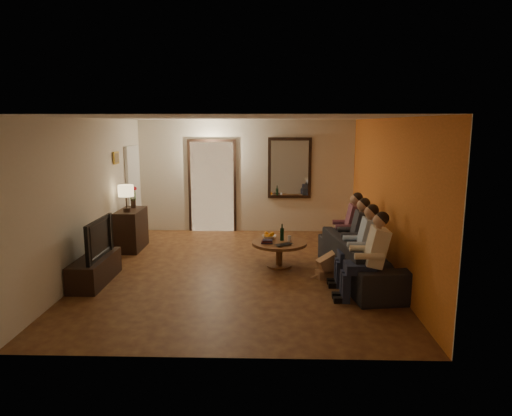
{
  "coord_description": "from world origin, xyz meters",
  "views": [
    {
      "loc": [
        0.52,
        -7.56,
        2.5
      ],
      "look_at": [
        0.3,
        0.3,
        1.05
      ],
      "focal_mm": 32.0,
      "sensor_mm": 36.0,
      "label": 1
    }
  ],
  "objects_px": {
    "tv_stand": "(95,270)",
    "person_b": "(363,249)",
    "table_lamp": "(126,198)",
    "dog": "(331,261)",
    "laptop": "(285,245)",
    "person_c": "(356,239)",
    "wine_bottle": "(282,232)",
    "person_a": "(372,260)",
    "tv": "(93,238)",
    "sofa": "(365,259)",
    "coffee_table": "(279,254)",
    "bowl": "(269,237)",
    "dresser": "(131,230)",
    "person_d": "(350,231)"
  },
  "relations": [
    {
      "from": "sofa",
      "to": "laptop",
      "type": "bearing_deg",
      "value": 64.71
    },
    {
      "from": "sofa",
      "to": "person_b",
      "type": "bearing_deg",
      "value": 153.41
    },
    {
      "from": "person_c",
      "to": "coffee_table",
      "type": "height_order",
      "value": "person_c"
    },
    {
      "from": "tv",
      "to": "person_c",
      "type": "bearing_deg",
      "value": -82.61
    },
    {
      "from": "bowl",
      "to": "person_c",
      "type": "bearing_deg",
      "value": -22.19
    },
    {
      "from": "person_a",
      "to": "person_c",
      "type": "relative_size",
      "value": 1.0
    },
    {
      "from": "tv",
      "to": "person_d",
      "type": "relative_size",
      "value": 0.89
    },
    {
      "from": "dog",
      "to": "laptop",
      "type": "relative_size",
      "value": 1.7
    },
    {
      "from": "person_b",
      "to": "bowl",
      "type": "bearing_deg",
      "value": 140.6
    },
    {
      "from": "person_a",
      "to": "person_c",
      "type": "height_order",
      "value": "same"
    },
    {
      "from": "sofa",
      "to": "coffee_table",
      "type": "relative_size",
      "value": 2.48
    },
    {
      "from": "wine_bottle",
      "to": "person_a",
      "type": "bearing_deg",
      "value": -53.86
    },
    {
      "from": "dresser",
      "to": "tv",
      "type": "xyz_separation_m",
      "value": [
        0.0,
        -1.98,
        0.32
      ]
    },
    {
      "from": "sofa",
      "to": "person_d",
      "type": "xyz_separation_m",
      "value": [
        -0.1,
        0.9,
        0.25
      ]
    },
    {
      "from": "tv_stand",
      "to": "person_d",
      "type": "relative_size",
      "value": 1.05
    },
    {
      "from": "bowl",
      "to": "sofa",
      "type": "bearing_deg",
      "value": -29.9
    },
    {
      "from": "person_a",
      "to": "coffee_table",
      "type": "height_order",
      "value": "person_a"
    },
    {
      "from": "dresser",
      "to": "person_b",
      "type": "xyz_separation_m",
      "value": [
        4.23,
        -2.04,
        0.2
      ]
    },
    {
      "from": "person_a",
      "to": "laptop",
      "type": "relative_size",
      "value": 3.65
    },
    {
      "from": "person_b",
      "to": "dog",
      "type": "height_order",
      "value": "person_b"
    },
    {
      "from": "tv_stand",
      "to": "wine_bottle",
      "type": "relative_size",
      "value": 4.05
    },
    {
      "from": "bowl",
      "to": "tv_stand",
      "type": "bearing_deg",
      "value": -157.71
    },
    {
      "from": "coffee_table",
      "to": "sofa",
      "type": "bearing_deg",
      "value": -26.11
    },
    {
      "from": "laptop",
      "to": "tv",
      "type": "bearing_deg",
      "value": 154.09
    },
    {
      "from": "table_lamp",
      "to": "person_a",
      "type": "relative_size",
      "value": 0.45
    },
    {
      "from": "tv_stand",
      "to": "dog",
      "type": "bearing_deg",
      "value": 5.13
    },
    {
      "from": "dresser",
      "to": "person_c",
      "type": "height_order",
      "value": "person_c"
    },
    {
      "from": "tv",
      "to": "sofa",
      "type": "height_order",
      "value": "tv"
    },
    {
      "from": "table_lamp",
      "to": "dog",
      "type": "distance_m",
      "value": 4.14
    },
    {
      "from": "tv_stand",
      "to": "tv",
      "type": "relative_size",
      "value": 1.17
    },
    {
      "from": "coffee_table",
      "to": "table_lamp",
      "type": "bearing_deg",
      "value": 164.1
    },
    {
      "from": "sofa",
      "to": "person_a",
      "type": "distance_m",
      "value": 0.94
    },
    {
      "from": "tv_stand",
      "to": "person_c",
      "type": "height_order",
      "value": "person_c"
    },
    {
      "from": "dresser",
      "to": "sofa",
      "type": "height_order",
      "value": "dresser"
    },
    {
      "from": "person_d",
      "to": "coffee_table",
      "type": "relative_size",
      "value": 1.24
    },
    {
      "from": "dresser",
      "to": "dog",
      "type": "bearing_deg",
      "value": -23.35
    },
    {
      "from": "wine_bottle",
      "to": "laptop",
      "type": "bearing_deg",
      "value": -82.5
    },
    {
      "from": "table_lamp",
      "to": "coffee_table",
      "type": "bearing_deg",
      "value": -15.9
    },
    {
      "from": "tv_stand",
      "to": "coffee_table",
      "type": "relative_size",
      "value": 1.29
    },
    {
      "from": "bowl",
      "to": "laptop",
      "type": "height_order",
      "value": "bowl"
    },
    {
      "from": "tv",
      "to": "wine_bottle",
      "type": "relative_size",
      "value": 3.45
    },
    {
      "from": "dresser",
      "to": "laptop",
      "type": "height_order",
      "value": "dresser"
    },
    {
      "from": "bowl",
      "to": "person_a",
      "type": "bearing_deg",
      "value": -51.0
    },
    {
      "from": "person_b",
      "to": "wine_bottle",
      "type": "distance_m",
      "value": 1.62
    },
    {
      "from": "table_lamp",
      "to": "dog",
      "type": "height_order",
      "value": "table_lamp"
    },
    {
      "from": "tv_stand",
      "to": "person_b",
      "type": "distance_m",
      "value": 4.25
    },
    {
      "from": "dog",
      "to": "bowl",
      "type": "xyz_separation_m",
      "value": [
        -1.02,
        0.8,
        0.2
      ]
    },
    {
      "from": "person_b",
      "to": "person_c",
      "type": "distance_m",
      "value": 0.6
    },
    {
      "from": "tv_stand",
      "to": "laptop",
      "type": "height_order",
      "value": "laptop"
    },
    {
      "from": "sofa",
      "to": "dog",
      "type": "xyz_separation_m",
      "value": [
        -0.53,
        0.09,
        -0.07
      ]
    }
  ]
}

